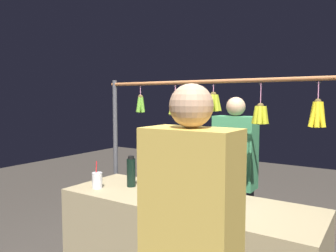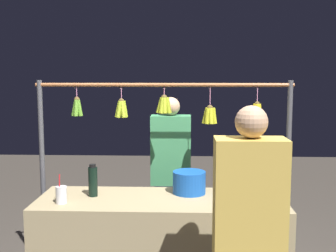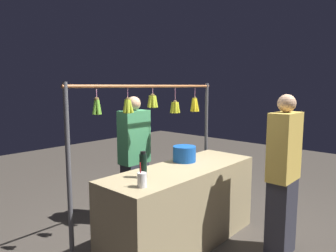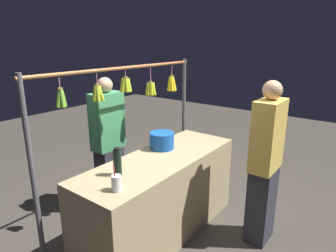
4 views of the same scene
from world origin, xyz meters
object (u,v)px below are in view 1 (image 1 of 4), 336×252
Objects in this scene: blue_bucket at (222,186)px; vendor_person at (234,184)px; drink_cup at (97,180)px; water_bottle at (131,172)px.

blue_bucket is 0.70m from vendor_person.
drink_cup is at bearing 17.65° from blue_bucket.
water_bottle is 0.99m from vendor_person.
vendor_person is at bearing -128.69° from drink_cup.
vendor_person is (-0.77, -0.97, -0.13)m from drink_cup.
vendor_person reaches higher than water_bottle.
water_bottle is at bearing 8.36° from blue_bucket.
water_bottle is 0.76m from blue_bucket.
water_bottle is 0.16× the size of vendor_person.
water_bottle is 1.16× the size of drink_cup.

